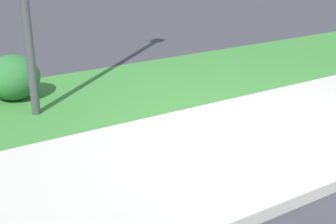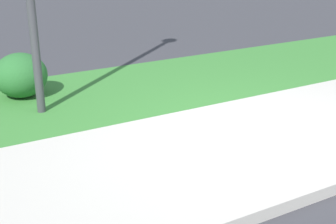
{
  "view_description": "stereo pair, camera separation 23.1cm",
  "coord_description": "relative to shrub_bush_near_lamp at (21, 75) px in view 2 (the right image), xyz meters",
  "views": [
    {
      "loc": [
        -3.51,
        -3.69,
        2.23
      ],
      "look_at": [
        -0.96,
        0.35,
        0.4
      ],
      "focal_mm": 50.0,
      "sensor_mm": 36.0,
      "label": 1
    },
    {
      "loc": [
        -3.31,
        -3.81,
        2.23
      ],
      "look_at": [
        -0.96,
        0.35,
        0.4
      ],
      "focal_mm": 50.0,
      "sensor_mm": 36.0,
      "label": 2
    }
  ],
  "objects": [
    {
      "name": "sidewalk_pavement",
      "position": [
        1.97,
        -2.86,
        -0.32
      ],
      "size": [
        18.0,
        2.36,
        0.01
      ],
      "primitive_type": "cube",
      "color": "#BCB7AD",
      "rests_on": "ground"
    },
    {
      "name": "shrub_bush_near_lamp",
      "position": [
        0.0,
        0.0,
        0.0
      ],
      "size": [
        0.76,
        0.76,
        0.64
      ],
      "color": "#28662D",
      "rests_on": "ground"
    },
    {
      "name": "ground_plane",
      "position": [
        1.97,
        -2.86,
        -0.32
      ],
      "size": [
        120.0,
        120.0,
        0.0
      ],
      "primitive_type": "plane",
      "color": "#38383D"
    },
    {
      "name": "grass_verge",
      "position": [
        1.97,
        -0.43,
        -0.32
      ],
      "size": [
        18.0,
        2.51,
        0.01
      ],
      "primitive_type": "cube",
      "color": "#387A33",
      "rests_on": "ground"
    }
  ]
}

